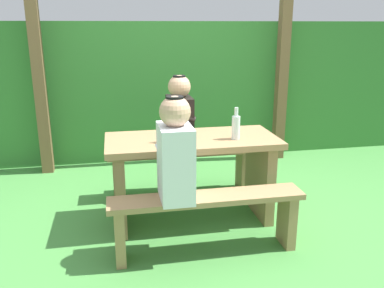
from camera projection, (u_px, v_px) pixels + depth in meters
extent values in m
plane|color=#458B3F|center=(192.00, 218.00, 3.54)|extent=(12.00, 12.00, 0.00)
cube|color=#32712F|center=(161.00, 88.00, 5.26)|extent=(6.40, 0.81, 1.65)
cube|color=brown|center=(38.00, 70.00, 4.34)|extent=(0.12, 0.12, 2.30)
cube|color=brown|center=(283.00, 65.00, 4.85)|extent=(0.12, 0.12, 2.30)
cube|color=#9E7A51|center=(192.00, 141.00, 3.34)|extent=(1.40, 0.64, 0.05)
cube|color=#9E7A51|center=(120.00, 187.00, 3.33)|extent=(0.08, 0.54, 0.67)
cube|color=#9E7A51|center=(260.00, 177.00, 3.55)|extent=(0.08, 0.54, 0.67)
cube|color=#9E7A51|center=(207.00, 198.00, 2.89)|extent=(1.40, 0.24, 0.04)
cube|color=#9E7A51|center=(120.00, 235.00, 2.84)|extent=(0.07, 0.22, 0.41)
cube|color=#9E7A51|center=(287.00, 219.00, 3.07)|extent=(0.07, 0.22, 0.41)
cube|color=#9E7A51|center=(181.00, 152.00, 3.94)|extent=(1.40, 0.24, 0.04)
cube|color=#9E7A51|center=(117.00, 178.00, 3.88)|extent=(0.07, 0.22, 0.41)
cube|color=#9E7A51|center=(242.00, 170.00, 4.11)|extent=(0.07, 0.22, 0.41)
cube|color=silver|center=(176.00, 163.00, 2.77)|extent=(0.22, 0.34, 0.52)
sphere|color=tan|center=(175.00, 112.00, 2.67)|extent=(0.21, 0.21, 0.21)
cylinder|color=black|center=(175.00, 98.00, 2.65)|extent=(0.12, 0.12, 0.02)
cylinder|color=silver|center=(172.00, 143.00, 2.88)|extent=(0.25, 0.07, 0.15)
cube|color=black|center=(180.00, 124.00, 3.85)|extent=(0.22, 0.34, 0.52)
sphere|color=tan|center=(179.00, 87.00, 3.75)|extent=(0.21, 0.21, 0.21)
cylinder|color=black|center=(179.00, 77.00, 3.73)|extent=(0.12, 0.12, 0.02)
cylinder|color=black|center=(182.00, 116.00, 3.69)|extent=(0.25, 0.07, 0.15)
cylinder|color=silver|center=(168.00, 134.00, 3.29)|extent=(0.07, 0.07, 0.08)
cylinder|color=silver|center=(236.00, 128.00, 3.27)|extent=(0.07, 0.07, 0.19)
cylinder|color=silver|center=(236.00, 112.00, 3.24)|extent=(0.03, 0.03, 0.07)
cylinder|color=silver|center=(170.00, 131.00, 3.18)|extent=(0.06, 0.06, 0.18)
cylinder|color=silver|center=(170.00, 116.00, 3.15)|extent=(0.03, 0.03, 0.06)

